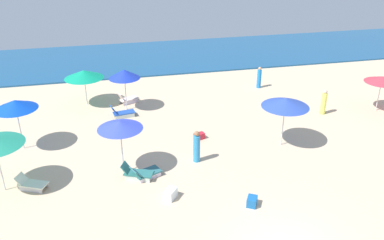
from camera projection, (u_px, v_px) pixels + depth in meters
ocean at (167, 56)px, 35.85m from camera, size 60.00×10.22×0.12m
umbrella_0 at (15, 105)px, 19.82m from camera, size 2.15×2.15×2.71m
umbrella_1 at (382, 79)px, 24.34m from camera, size 2.07×2.07×2.26m
umbrella_2 at (120, 125)px, 17.86m from camera, size 2.06×2.06×2.61m
lounge_chair_2_0 at (145, 173)px, 18.31m from camera, size 1.52×1.15×0.65m
lounge_chair_2_1 at (137, 173)px, 18.25m from camera, size 1.53×1.09×0.71m
umbrella_3 at (286, 102)px, 20.18m from camera, size 2.43×2.43×2.66m
umbrella_4 at (84, 74)px, 25.22m from camera, size 2.47×2.47×2.32m
lounge_chair_5_0 at (31, 184)px, 17.52m from camera, size 1.44×1.08×0.64m
umbrella_6 at (124, 74)px, 24.37m from camera, size 1.93×1.93×2.63m
lounge_chair_6_0 at (127, 99)px, 26.19m from camera, size 1.44×1.04×0.78m
lounge_chair_6_1 at (122, 113)px, 24.22m from camera, size 1.49×0.81×0.78m
beachgoer_0 at (259, 78)px, 28.56m from camera, size 0.36×0.36×1.55m
beachgoer_1 at (197, 147)px, 19.40m from camera, size 0.41×0.41×1.64m
beachgoer_2 at (324, 102)px, 24.46m from camera, size 0.44×0.44×1.58m
cooler_box_0 at (199, 136)px, 21.73m from camera, size 0.64×0.50×0.34m
cooler_box_1 at (170, 194)px, 16.90m from camera, size 0.67×0.70×0.44m
cooler_box_2 at (252, 201)px, 16.48m from camera, size 0.59×0.63×0.39m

